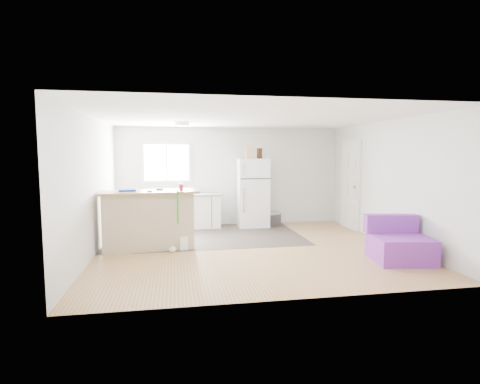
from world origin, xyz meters
name	(u,v)px	position (x,y,z in m)	size (l,w,h in m)	color
room	(250,184)	(0.00, 0.00, 1.20)	(5.51, 5.01, 2.41)	olive
vinyl_zone	(206,236)	(-0.73, 1.25, 0.00)	(4.05, 2.50, 0.00)	#302924
window	(167,163)	(-1.55, 2.49, 1.55)	(1.18, 0.06, 0.98)	white
interior_door	(350,185)	(2.72, 1.55, 1.02)	(0.11, 0.92, 2.10)	white
ceiling_fixture	(182,124)	(-1.20, 1.20, 2.36)	(0.30, 0.30, 0.07)	white
kitchen_cabinets	(183,211)	(-1.19, 2.21, 0.42)	(1.83, 0.59, 1.08)	white
peninsula	(149,220)	(-1.85, 0.31, 0.55)	(1.81, 0.83, 1.08)	#C3AE8D
refrigerator	(253,193)	(0.49, 2.14, 0.82)	(0.75, 0.71, 1.64)	white
cooler	(271,219)	(0.96, 2.15, 0.17)	(0.52, 0.45, 0.33)	#302F32
purple_seat	(399,245)	(2.26, -1.19, 0.26)	(1.00, 0.96, 0.73)	purple
cleaner_jug	(184,243)	(-1.22, 0.12, 0.13)	(0.15, 0.12, 0.30)	white
mop	(174,239)	(-1.39, 0.00, 0.23)	(0.19, 0.32, 1.14)	green
red_cup	(181,187)	(-1.25, 0.37, 1.14)	(0.08, 0.08, 0.12)	red
blue_tray	(127,190)	(-2.21, 0.29, 1.10)	(0.30, 0.22, 0.04)	#132AB6
tool_a	(160,189)	(-1.64, 0.40, 1.10)	(0.14, 0.05, 0.03)	black
tool_b	(150,191)	(-1.81, 0.16, 1.09)	(0.10, 0.04, 0.03)	black
cardboard_box	(250,152)	(0.40, 2.07, 1.79)	(0.20, 0.10, 0.30)	tan
bottle_left	(258,153)	(0.62, 2.10, 1.77)	(0.07, 0.07, 0.25)	#341A09
bottle_right	(261,153)	(0.68, 2.09, 1.77)	(0.07, 0.07, 0.25)	#341A09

